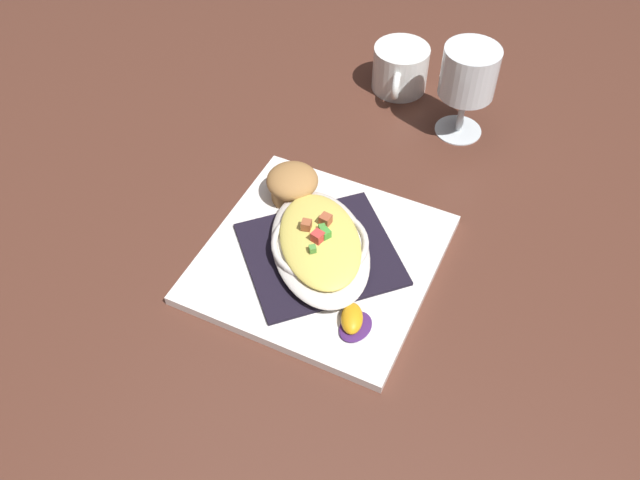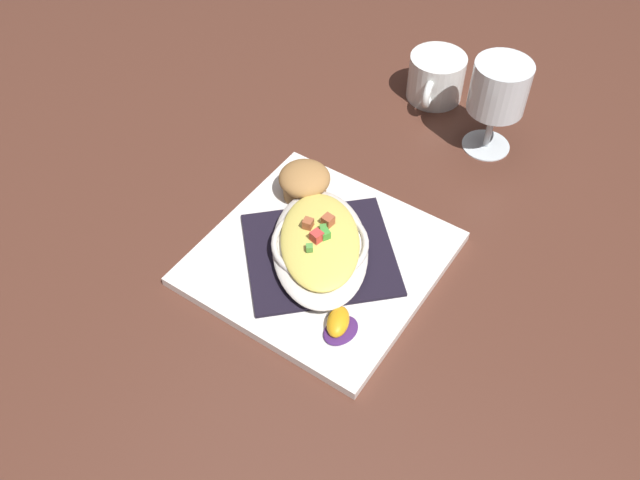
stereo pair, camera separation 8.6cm
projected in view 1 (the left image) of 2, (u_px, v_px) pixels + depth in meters
The scene contains 8 objects.
ground_plane at pixel (320, 261), 0.90m from camera, with size 2.60×2.60×0.00m, color #542F23.
square_plate at pixel (320, 258), 0.89m from camera, with size 0.29×0.29×0.01m, color white.
folded_napkin at pixel (320, 254), 0.88m from camera, with size 0.17×0.19×0.01m, color black.
gratin_dish at pixel (320, 244), 0.87m from camera, with size 0.24×0.21×0.05m.
muffin at pixel (292, 184), 0.94m from camera, with size 0.07×0.07×0.05m.
orange_garnish at pixel (353, 321), 0.81m from camera, with size 0.06×0.05×0.02m.
coffee_mug at pixel (400, 71), 1.12m from camera, with size 0.12×0.09×0.08m.
stemmed_glass at pixel (468, 77), 0.99m from camera, with size 0.08×0.08×0.15m.
Camera 1 is at (0.53, 0.19, 0.70)m, focal length 38.04 mm.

